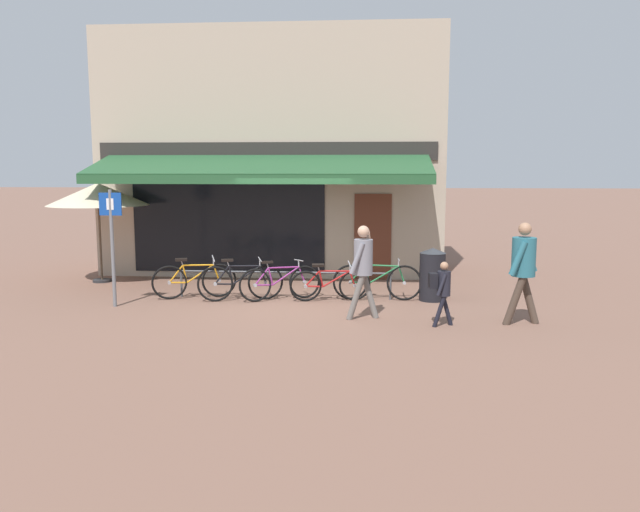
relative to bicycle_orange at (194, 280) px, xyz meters
name	(u,v)px	position (x,y,z in m)	size (l,w,h in m)	color
ground_plane	(289,301)	(2.01, -0.06, -0.39)	(160.00, 160.00, 0.00)	brown
shop_front	(275,155)	(1.12, 4.07, 2.68)	(8.70, 4.85, 6.15)	tan
bike_rack_rail	(285,275)	(1.88, 0.19, 0.10)	(4.53, 0.04, 0.57)	#47494F
bicycle_orange	(194,280)	(0.00, 0.00, 0.00)	(1.70, 0.68, 0.88)	black
bicycle_black	(240,282)	(1.01, -0.14, 0.01)	(1.71, 0.62, 0.88)	black
bicycle_purple	(280,282)	(1.81, 0.01, -0.02)	(1.63, 0.88, 0.84)	black
bicycle_red	(330,284)	(2.85, -0.08, -0.04)	(1.67, 0.51, 0.82)	black
bicycle_green	(377,281)	(3.81, 0.16, 0.00)	(1.85, 0.52, 0.88)	black
pedestrian_adult	(363,262)	(3.53, -1.53, 0.66)	(0.60, 0.55, 1.71)	slate
pedestrian_child	(442,286)	(4.89, -1.96, 0.32)	(0.45, 0.39, 1.13)	black
pedestrian_second_adult	(523,263)	(6.30, -1.70, 0.69)	(0.68, 0.55, 1.80)	#47382D
litter_bin	(432,274)	(4.94, 0.19, 0.16)	(0.54, 0.54, 1.09)	black
parking_sign	(112,235)	(-1.36, -0.88, 1.03)	(0.44, 0.07, 2.30)	slate
cafe_parasol	(98,195)	(-2.76, 1.76, 1.71)	(2.36, 2.36, 2.37)	#4C3D2D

